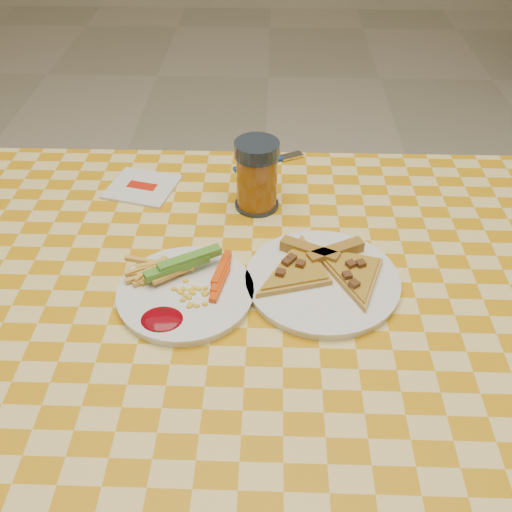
# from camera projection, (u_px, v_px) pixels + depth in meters

# --- Properties ---
(table) EXTENTS (1.28, 0.88, 0.76)m
(table) POSITION_uv_depth(u_px,v_px,m) (250.00, 327.00, 0.93)
(table) COLOR silver
(table) RESTS_ON ground
(plate_left) EXTENTS (0.26, 0.26, 0.01)m
(plate_left) POSITION_uv_depth(u_px,v_px,m) (186.00, 294.00, 0.87)
(plate_left) COLOR white
(plate_left) RESTS_ON table
(plate_right) EXTENTS (0.25, 0.25, 0.01)m
(plate_right) POSITION_uv_depth(u_px,v_px,m) (322.00, 282.00, 0.89)
(plate_right) COLOR white
(plate_right) RESTS_ON table
(fries_veggies) EXTENTS (0.19, 0.17, 0.04)m
(fries_veggies) POSITION_uv_depth(u_px,v_px,m) (181.00, 279.00, 0.87)
(fries_veggies) COLOR gold
(fries_veggies) RESTS_ON plate_left
(pizza_slices) EXTENTS (0.28, 0.22, 0.02)m
(pizza_slices) POSITION_uv_depth(u_px,v_px,m) (324.00, 269.00, 0.89)
(pizza_slices) COLOR #C48B3C
(pizza_slices) RESTS_ON plate_right
(drink_glass) EXTENTS (0.08, 0.08, 0.13)m
(drink_glass) POSITION_uv_depth(u_px,v_px,m) (257.00, 176.00, 1.02)
(drink_glass) COLOR black
(drink_glass) RESTS_ON table
(napkin) EXTENTS (0.15, 0.14, 0.01)m
(napkin) POSITION_uv_depth(u_px,v_px,m) (142.00, 187.00, 1.11)
(napkin) COLOR silver
(napkin) RESTS_ON table
(fork) EXTENTS (0.15, 0.09, 0.01)m
(fork) POSITION_uv_depth(u_px,v_px,m) (270.00, 161.00, 1.18)
(fork) COLOR navy
(fork) RESTS_ON table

